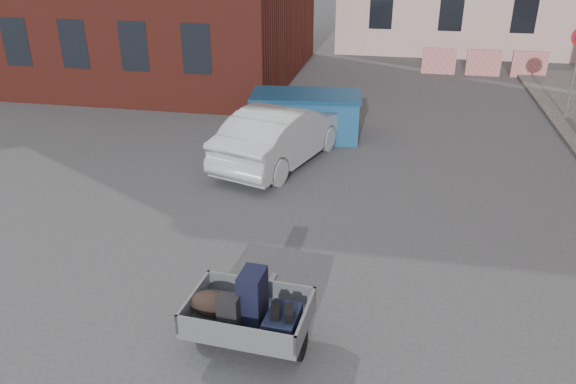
# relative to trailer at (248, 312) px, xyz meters

# --- Properties ---
(ground) EXTENTS (120.00, 120.00, 0.00)m
(ground) POSITION_rel_trailer_xyz_m (0.75, 2.20, -0.61)
(ground) COLOR #38383A
(ground) RESTS_ON ground
(barriers) EXTENTS (4.70, 0.18, 1.00)m
(barriers) POSITION_rel_trailer_xyz_m (4.95, 17.20, -0.11)
(barriers) COLOR red
(barriers) RESTS_ON ground
(trailer) EXTENTS (1.67, 1.86, 1.20)m
(trailer) POSITION_rel_trailer_xyz_m (0.00, 0.00, 0.00)
(trailer) COLOR black
(trailer) RESTS_ON ground
(dumpster) EXTENTS (3.08, 1.83, 1.23)m
(dumpster) POSITION_rel_trailer_xyz_m (-0.68, 8.70, 0.01)
(dumpster) COLOR #1A507F
(dumpster) RESTS_ON ground
(silver_car) EXTENTS (2.76, 4.58, 1.43)m
(silver_car) POSITION_rel_trailer_xyz_m (-0.94, 6.80, 0.11)
(silver_car) COLOR #A7AAAF
(silver_car) RESTS_ON ground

